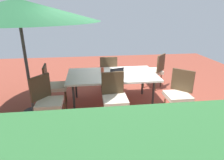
{
  "coord_description": "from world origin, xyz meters",
  "views": [
    {
      "loc": [
        0.52,
        4.1,
        2.09
      ],
      "look_at": [
        0.0,
        0.0,
        0.58
      ],
      "focal_mm": 30.86,
      "sensor_mm": 36.0,
      "label": 1
    }
  ],
  "objects_px": {
    "chair_north": "(114,96)",
    "dining_table": "(112,76)",
    "chair_southwest": "(155,69)",
    "chair_northwest": "(179,92)",
    "laptop": "(115,75)",
    "chair_east": "(53,84)",
    "chair_south": "(108,72)",
    "patio_umbrella": "(18,10)",
    "chair_northeast": "(47,99)",
    "cup": "(102,70)"
  },
  "relations": [
    {
      "from": "chair_north",
      "to": "dining_table",
      "type": "bearing_deg",
      "value": 80.86
    },
    {
      "from": "dining_table",
      "to": "chair_southwest",
      "type": "relative_size",
      "value": 2.04
    },
    {
      "from": "chair_northwest",
      "to": "laptop",
      "type": "xyz_separation_m",
      "value": [
        1.2,
        -0.6,
        0.22
      ]
    },
    {
      "from": "laptop",
      "to": "chair_east",
      "type": "bearing_deg",
      "value": -25.64
    },
    {
      "from": "chair_south",
      "to": "chair_southwest",
      "type": "xyz_separation_m",
      "value": [
        -1.31,
        -0.05,
        0.0
      ]
    },
    {
      "from": "chair_north",
      "to": "chair_south",
      "type": "xyz_separation_m",
      "value": [
        -0.05,
        -1.53,
        0.0
      ]
    },
    {
      "from": "dining_table",
      "to": "chair_northwest",
      "type": "relative_size",
      "value": 2.04
    },
    {
      "from": "dining_table",
      "to": "chair_southwest",
      "type": "bearing_deg",
      "value": -148.93
    },
    {
      "from": "chair_south",
      "to": "chair_east",
      "type": "xyz_separation_m",
      "value": [
        1.3,
        0.76,
        0.0
      ]
    },
    {
      "from": "dining_table",
      "to": "chair_south",
      "type": "bearing_deg",
      "value": -89.67
    },
    {
      "from": "chair_south",
      "to": "chair_southwest",
      "type": "bearing_deg",
      "value": -175.66
    },
    {
      "from": "patio_umbrella",
      "to": "chair_northeast",
      "type": "height_order",
      "value": "patio_umbrella"
    },
    {
      "from": "chair_northeast",
      "to": "chair_north",
      "type": "bearing_deg",
      "value": -51.34
    },
    {
      "from": "chair_northwest",
      "to": "chair_north",
      "type": "distance_m",
      "value": 1.3
    },
    {
      "from": "patio_umbrella",
      "to": "laptop",
      "type": "relative_size",
      "value": 7.75
    },
    {
      "from": "chair_south",
      "to": "chair_southwest",
      "type": "distance_m",
      "value": 1.31
    },
    {
      "from": "patio_umbrella",
      "to": "chair_southwest",
      "type": "distance_m",
      "value": 3.56
    },
    {
      "from": "chair_northwest",
      "to": "laptop",
      "type": "bearing_deg",
      "value": -162.84
    },
    {
      "from": "patio_umbrella",
      "to": "chair_east",
      "type": "distance_m",
      "value": 1.61
    },
    {
      "from": "chair_north",
      "to": "chair_east",
      "type": "height_order",
      "value": "same"
    },
    {
      "from": "chair_south",
      "to": "laptop",
      "type": "relative_size",
      "value": 2.57
    },
    {
      "from": "dining_table",
      "to": "cup",
      "type": "distance_m",
      "value": 0.26
    },
    {
      "from": "chair_south",
      "to": "chair_east",
      "type": "height_order",
      "value": "same"
    },
    {
      "from": "dining_table",
      "to": "chair_southwest",
      "type": "distance_m",
      "value": 1.53
    },
    {
      "from": "chair_northeast",
      "to": "cup",
      "type": "distance_m",
      "value": 1.44
    },
    {
      "from": "patio_umbrella",
      "to": "chair_northwest",
      "type": "xyz_separation_m",
      "value": [
        -2.97,
        0.5,
        -1.53
      ]
    },
    {
      "from": "chair_southwest",
      "to": "dining_table",
      "type": "bearing_deg",
      "value": -15.63
    },
    {
      "from": "chair_south",
      "to": "patio_umbrella",
      "type": "bearing_deg",
      "value": 32.89
    },
    {
      "from": "laptop",
      "to": "cup",
      "type": "bearing_deg",
      "value": -68.98
    },
    {
      "from": "patio_umbrella",
      "to": "chair_southwest",
      "type": "height_order",
      "value": "patio_umbrella"
    },
    {
      "from": "chair_south",
      "to": "dining_table",
      "type": "bearing_deg",
      "value": 92.52
    },
    {
      "from": "laptop",
      "to": "cup",
      "type": "height_order",
      "value": "laptop"
    },
    {
      "from": "chair_north",
      "to": "chair_east",
      "type": "distance_m",
      "value": 1.47
    },
    {
      "from": "chair_northwest",
      "to": "chair_northeast",
      "type": "relative_size",
      "value": 1.0
    },
    {
      "from": "dining_table",
      "to": "chair_northeast",
      "type": "relative_size",
      "value": 2.04
    },
    {
      "from": "chair_northwest",
      "to": "laptop",
      "type": "relative_size",
      "value": 2.57
    },
    {
      "from": "chair_northeast",
      "to": "chair_east",
      "type": "bearing_deg",
      "value": 39.16
    },
    {
      "from": "chair_east",
      "to": "cup",
      "type": "distance_m",
      "value": 1.13
    },
    {
      "from": "dining_table",
      "to": "chair_northwest",
      "type": "height_order",
      "value": "chair_northwest"
    },
    {
      "from": "chair_northeast",
      "to": "chair_southwest",
      "type": "distance_m",
      "value": 3.04
    },
    {
      "from": "laptop",
      "to": "dining_table",
      "type": "bearing_deg",
      "value": -94.31
    },
    {
      "from": "chair_north",
      "to": "chair_southwest",
      "type": "relative_size",
      "value": 1.0
    },
    {
      "from": "patio_umbrella",
      "to": "chair_south",
      "type": "bearing_deg",
      "value": -149.3
    },
    {
      "from": "dining_table",
      "to": "cup",
      "type": "relative_size",
      "value": 16.79
    },
    {
      "from": "chair_southwest",
      "to": "laptop",
      "type": "distance_m",
      "value": 1.61
    },
    {
      "from": "dining_table",
      "to": "cup",
      "type": "bearing_deg",
      "value": -30.22
    },
    {
      "from": "patio_umbrella",
      "to": "chair_northeast",
      "type": "distance_m",
      "value": 1.66
    },
    {
      "from": "chair_northwest",
      "to": "chair_north",
      "type": "bearing_deg",
      "value": -136.23
    },
    {
      "from": "chair_northwest",
      "to": "chair_south",
      "type": "height_order",
      "value": "same"
    },
    {
      "from": "laptop",
      "to": "chair_northeast",
      "type": "bearing_deg",
      "value": 5.31
    }
  ]
}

